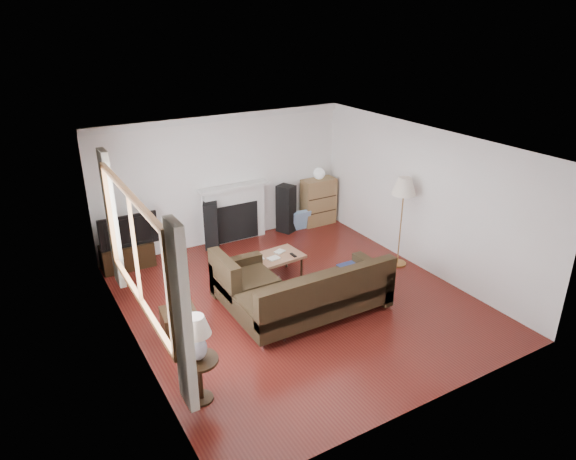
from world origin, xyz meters
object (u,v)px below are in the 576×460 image
tv_stand (127,256)px  bookshelf (318,202)px  sectional_sofa (315,292)px  floor_lamp (401,222)px  side_table (200,379)px  coffee_table (272,268)px

tv_stand → bookshelf: size_ratio=0.90×
sectional_sofa → floor_lamp: bearing=17.2°
side_table → bookshelf: bearing=42.8°
sectional_sofa → side_table: size_ratio=4.33×
bookshelf → floor_lamp: size_ratio=0.61×
coffee_table → bookshelf: bearing=34.7°
side_table → tv_stand: bearing=88.1°
bookshelf → side_table: bookshelf is taller
sectional_sofa → side_table: 2.31m
tv_stand → floor_lamp: 4.87m
bookshelf → coffee_table: 2.69m
tv_stand → floor_lamp: size_ratio=0.55×
bookshelf → side_table: 5.73m
sectional_sofa → floor_lamp: floor_lamp is taller
bookshelf → floor_lamp: (0.17, -2.36, 0.32)m
tv_stand → coffee_table: 2.61m
floor_lamp → side_table: 4.66m
sectional_sofa → coffee_table: bearing=90.4°
tv_stand → floor_lamp: bearing=-28.7°
bookshelf → coffee_table: bookshelf is taller
sectional_sofa → coffee_table: size_ratio=2.33×
sectional_sofa → tv_stand: bearing=123.8°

